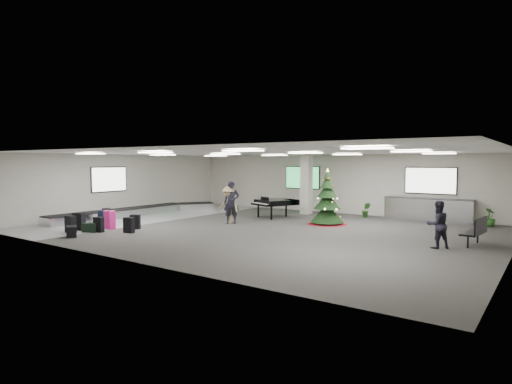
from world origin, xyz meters
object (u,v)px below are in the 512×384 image
Objects in this scene: potted_plant_right at (490,217)px; grand_piano at (275,202)px; traveler_a at (232,202)px; potted_plant_left at (366,210)px; traveler_bench at (438,225)px; christmas_tree at (327,205)px; baggage_carousel at (138,211)px; traveler_b at (229,205)px; bench at (477,230)px; pink_suitcase at (110,220)px; service_counter at (428,209)px.

grand_piano is at bearing -162.95° from potted_plant_right.
potted_plant_left is at bearing 19.66° from traveler_a.
traveler_bench is 6.30m from potted_plant_right.
christmas_tree is 6.01m from traveler_bench.
grand_piano is at bearing 46.95° from traveler_a.
traveler_b is at bearing 5.92° from baggage_carousel.
traveler_a reaches higher than potted_plant_left.
pink_suitcase is at bearing -153.99° from bench.
traveler_bench reaches higher than potted_plant_right.
traveler_b is at bearing -150.16° from potted_plant_right.
grand_piano is (-3.17, 0.57, -0.10)m from christmas_tree.
christmas_tree is at bearing -71.59° from traveler_bench.
potted_plant_right is (2.66, -0.48, -0.14)m from service_counter.
potted_plant_left is (7.38, 9.75, -0.00)m from pink_suitcase.
christmas_tree is 6.48m from bench.
bench is (6.26, -1.63, -0.33)m from christmas_tree.
traveler_a is at bearing 7.02° from traveler_b.
traveler_a reaches higher than baggage_carousel.
christmas_tree reaches higher than potted_plant_right.
baggage_carousel is at bearing -169.89° from bench.
potted_plant_left is at bearing -178.66° from potted_plant_right.
potted_plant_left is at bearing 31.47° from baggage_carousel.
traveler_b is (-10.10, -0.64, 0.31)m from bench.
potted_plant_right reaches higher than pink_suitcase.
christmas_tree is 1.50× the size of traveler_b.
service_counter is 5.13× the size of pink_suitcase.
potted_plant_right is at bearing 44.23° from pink_suitcase.
traveler_a is (-0.51, -2.83, 0.19)m from grand_piano.
christmas_tree is (-3.39, -3.88, 0.32)m from service_counter.
christmas_tree reaches higher than traveler_a.
christmas_tree reaches higher than grand_piano.
potted_plant_right is (9.89, 5.67, -0.43)m from traveler_b.
pink_suitcase is (2.63, -3.63, 0.17)m from baggage_carousel.
pink_suitcase is at bearing -54.03° from baggage_carousel.
christmas_tree is at bearing 31.83° from traveler_b.
grand_piano is (-6.56, -3.31, 0.22)m from service_counter.
christmas_tree is at bearing -131.18° from service_counter.
grand_piano is 1.47× the size of traveler_bench.
grand_piano is at bearing 77.95° from traveler_b.
traveler_bench is at bearing -2.38° from traveler_b.
baggage_carousel is at bearing -172.90° from traveler_b.
grand_piano is 2.88m from traveler_a.
bench is at bearing 7.94° from grand_piano.
christmas_tree is 3.32× the size of potted_plant_left.
pink_suitcase is 0.47× the size of traveler_b.
baggage_carousel is 5.85m from traveler_a.
bench is 10.12m from traveler_b.
traveler_a is at bearing -170.74° from bench.
traveler_a is (5.77, 0.60, 0.75)m from baggage_carousel.
service_counter is (12.84, 6.73, 0.33)m from baggage_carousel.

